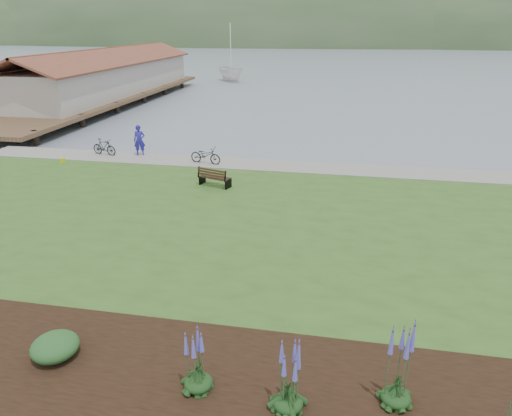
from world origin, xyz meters
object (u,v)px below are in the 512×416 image
(person, at_px, (139,138))
(bicycle_a, at_px, (206,155))
(sailboat, at_px, (231,81))
(park_bench, at_px, (214,177))

(person, relative_size, bicycle_a, 1.16)
(person, bearing_deg, sailboat, 76.05)
(park_bench, distance_m, sailboat, 46.01)
(park_bench, height_order, person, person)
(person, height_order, sailboat, sailboat)
(bicycle_a, xyz_separation_m, sailboat, (-8.42, 41.28, -0.88))
(person, height_order, bicycle_a, person)
(park_bench, distance_m, person, 7.36)
(park_bench, bearing_deg, person, 159.40)
(park_bench, bearing_deg, sailboat, 120.05)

